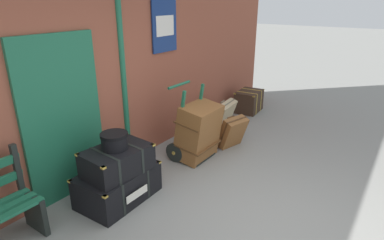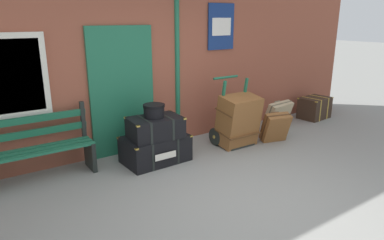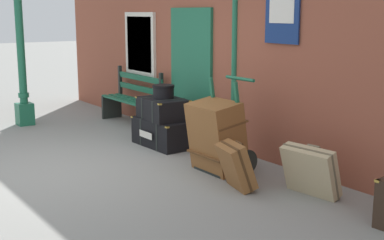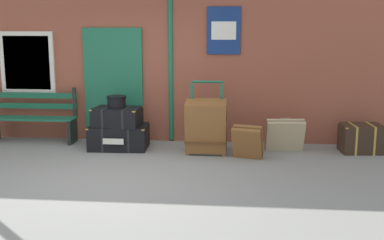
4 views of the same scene
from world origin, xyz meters
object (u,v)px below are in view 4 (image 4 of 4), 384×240
Objects in this scene: steamer_trunk_middle at (117,117)px; round_hatbox at (117,101)px; porters_trolley at (207,136)px; suitcase_cream at (285,135)px; large_brown_trunk at (206,127)px; steamer_trunk_base at (119,137)px; platform_bench at (33,118)px; suitcase_caramel at (247,142)px; corner_trunk at (361,138)px.

round_hatbox is (-0.01, 0.02, 0.28)m from steamer_trunk_middle.
round_hatbox is 1.68m from porters_trolley.
porters_trolley is 1.35m from suitcase_cream.
large_brown_trunk is 1.39m from suitcase_cream.
round_hatbox is 0.36× the size of large_brown_trunk.
porters_trolley is (1.55, -0.04, 0.06)m from steamer_trunk_base.
platform_bench is at bearing 167.78° from steamer_trunk_base.
platform_bench is 1.55× the size of steamer_trunk_base.
suitcase_cream is (1.35, 0.12, 0.01)m from porters_trolley.
suitcase_caramel is 0.84m from suitcase_cream.
large_brown_trunk is at bearing -90.00° from porters_trolley.
corner_trunk is at bearing -2.12° from platform_bench.
porters_trolley is 0.26m from large_brown_trunk.
round_hatbox reaches higher than suitcase_cream.
steamer_trunk_base is 0.65m from round_hatbox.
large_brown_trunk is at bearing -10.05° from platform_bench.
steamer_trunk_base is 1.10× the size of large_brown_trunk.
round_hatbox is 2.38m from suitcase_caramel.
steamer_trunk_base is at bearing 178.66° from porters_trolley.
large_brown_trunk is 1.65× the size of suitcase_caramel.
round_hatbox reaches higher than steamer_trunk_middle.
platform_bench reaches higher than steamer_trunk_middle.
large_brown_trunk is at bearing -172.26° from corner_trunk.
platform_bench is at bearing 168.19° from suitcase_caramel.
steamer_trunk_base is 3.07× the size of round_hatbox.
suitcase_caramel is at bearing -11.51° from steamer_trunk_base.
steamer_trunk_base is 4.20m from corner_trunk.
platform_bench is 3.32m from large_brown_trunk.
suitcase_cream is at bearing -176.91° from corner_trunk.
suitcase_cream reaches higher than steamer_trunk_base.
platform_bench is 1.71× the size of large_brown_trunk.
round_hatbox reaches higher than steamer_trunk_base.
porters_trolley is 0.81m from suitcase_caramel.
porters_trolley is at bearing 0.20° from steamer_trunk_middle.
porters_trolley is (1.57, -0.01, -0.58)m from round_hatbox.
platform_bench is 2.83× the size of suitcase_caramel.
large_brown_trunk is (1.57, -0.18, -0.39)m from round_hatbox.
steamer_trunk_base is 1.82× the size of suitcase_caramel.
platform_bench is at bearing 169.95° from large_brown_trunk.
platform_bench reaches higher than corner_trunk.
suitcase_cream is at bearing 2.42° from steamer_trunk_middle.
platform_bench is at bearing 177.88° from corner_trunk.
suitcase_caramel is 0.77× the size of corner_trunk.
steamer_trunk_base is at bearing -12.22° from platform_bench.
platform_bench reaches higher than large_brown_trunk.
round_hatbox is at bearing -177.60° from corner_trunk.
large_brown_trunk is 1.28× the size of corner_trunk.
platform_bench is 2.36× the size of suitcase_cream.
suitcase_caramel is at bearing -10.42° from steamer_trunk_middle.
round_hatbox is 0.28× the size of porters_trolley.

